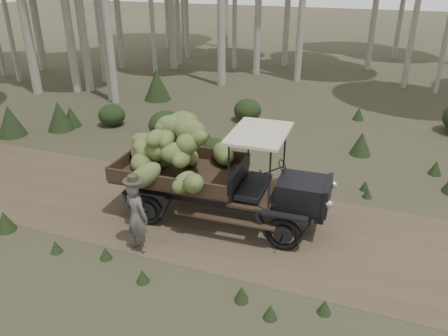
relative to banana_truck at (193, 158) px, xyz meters
The scene contains 5 objects.
ground 2.80m from the banana_truck, ahead, with size 120.00×120.00×0.00m, color #473D2B.
dirt_track 2.79m from the banana_truck, ahead, with size 70.00×4.00×0.01m, color brown.
banana_truck is the anchor object (origin of this frame).
farmer 2.02m from the banana_truck, 106.20° to the right, with size 0.71×0.58×1.83m.
undergrowth 4.48m from the banana_truck, 31.28° to the left, with size 23.99×18.38×1.39m.
Camera 1 is at (1.78, -8.64, 5.78)m, focal length 35.00 mm.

